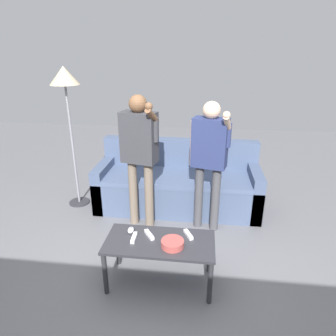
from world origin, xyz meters
TOP-DOWN VIEW (x-y plane):
  - ground_plane at (0.00, 0.00)m, footprint 12.00×12.00m
  - couch at (0.09, 1.51)m, footprint 2.15×0.83m
  - coffee_table at (0.07, -0.00)m, footprint 0.97×0.47m
  - snack_bowl at (0.19, -0.06)m, footprint 0.20×0.20m
  - game_remote_nunchuk at (-0.22, 0.10)m, footprint 0.06×0.09m
  - floor_lamp at (-1.30, 1.39)m, footprint 0.36×0.36m
  - player_right at (0.48, 0.97)m, footprint 0.44×0.40m
  - player_left at (-0.30, 0.95)m, footprint 0.46×0.40m
  - game_remote_wand_near at (0.31, 0.11)m, footprint 0.10×0.15m
  - game_remote_wand_far at (-0.17, 0.00)m, footprint 0.04×0.15m
  - game_remote_wand_spare at (-0.04, 0.06)m, footprint 0.12×0.15m

SIDE VIEW (x-z plane):
  - ground_plane at x=0.00m, z-range 0.00..0.00m
  - couch at x=0.09m, z-range -0.13..0.74m
  - coffee_table at x=0.07m, z-range 0.16..0.61m
  - game_remote_wand_spare at x=-0.04m, z-range 0.44..0.48m
  - game_remote_wand_near at x=0.31m, z-range 0.44..0.48m
  - game_remote_wand_far at x=-0.17m, z-range 0.44..0.48m
  - game_remote_nunchuk at x=-0.22m, z-range 0.44..0.50m
  - snack_bowl at x=0.19m, z-range 0.45..0.51m
  - player_right at x=0.48m, z-range 0.20..1.73m
  - player_left at x=-0.30m, z-range 0.21..1.79m
  - floor_lamp at x=-1.30m, z-range 0.69..2.54m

